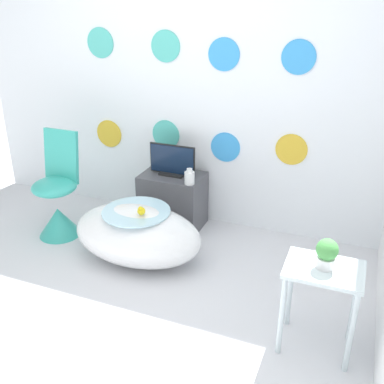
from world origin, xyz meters
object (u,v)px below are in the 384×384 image
at_px(vase, 189,177).
at_px(potted_plant_left, 327,253).
at_px(bathtub, 138,234).
at_px(chair, 58,204).
at_px(tv, 172,162).

xyz_separation_m(vase, potted_plant_left, (1.19, -0.95, 0.10)).
relative_size(bathtub, chair, 1.15).
relative_size(chair, vase, 6.67).
relative_size(chair, tv, 2.18).
bearing_deg(bathtub, potted_plant_left, -17.61).
bearing_deg(vase, chair, -159.91).
distance_m(bathtub, potted_plant_left, 1.55).
height_order(tv, potted_plant_left, tv).
distance_m(chair, vase, 1.15).
bearing_deg(tv, potted_plant_left, -37.65).
xyz_separation_m(chair, vase, (1.06, 0.39, 0.26)).
distance_m(tv, vase, 0.26).
bearing_deg(tv, bathtub, -91.93).
relative_size(bathtub, potted_plant_left, 5.83).
relative_size(bathtub, vase, 7.65).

